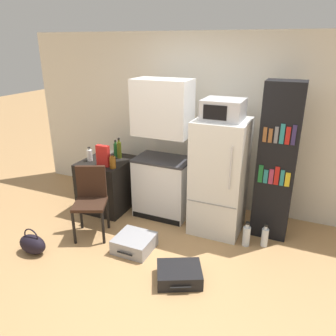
% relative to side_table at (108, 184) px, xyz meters
% --- Properties ---
extents(ground_plane, '(24.00, 24.00, 0.00)m').
position_rel_side_table_xyz_m(ground_plane, '(1.28, -1.22, -0.38)').
color(ground_plane, tan).
extents(wall_back, '(6.40, 0.10, 2.54)m').
position_rel_side_table_xyz_m(wall_back, '(1.48, 0.78, 0.89)').
color(wall_back, silver).
rests_on(wall_back, ground_plane).
extents(side_table, '(0.68, 0.76, 0.76)m').
position_rel_side_table_xyz_m(side_table, '(0.00, 0.00, 0.00)').
color(side_table, black).
rests_on(side_table, ground_plane).
extents(kitchen_hutch, '(0.78, 0.52, 1.95)m').
position_rel_side_table_xyz_m(kitchen_hutch, '(0.86, 0.13, 0.54)').
color(kitchen_hutch, white).
rests_on(kitchen_hutch, ground_plane).
extents(refrigerator, '(0.65, 0.67, 1.51)m').
position_rel_side_table_xyz_m(refrigerator, '(1.70, 0.06, 0.38)').
color(refrigerator, silver).
rests_on(refrigerator, ground_plane).
extents(microwave, '(0.48, 0.45, 0.25)m').
position_rel_side_table_xyz_m(microwave, '(1.70, 0.06, 1.26)').
color(microwave, '#B7B7BC').
rests_on(microwave, refrigerator).
extents(bookshelf, '(0.45, 0.34, 1.99)m').
position_rel_side_table_xyz_m(bookshelf, '(2.37, 0.21, 0.62)').
color(bookshelf, black).
rests_on(bookshelf, ground_plane).
extents(bottle_olive_oil, '(0.07, 0.07, 0.31)m').
position_rel_side_table_xyz_m(bottle_olive_oil, '(0.13, 0.17, 0.51)').
color(bottle_olive_oil, '#566619').
rests_on(bottle_olive_oil, side_table).
extents(bottle_amber_beer, '(0.09, 0.09, 0.21)m').
position_rel_side_table_xyz_m(bottle_amber_beer, '(0.27, -0.23, 0.47)').
color(bottle_amber_beer, brown).
rests_on(bottle_amber_beer, side_table).
extents(bottle_green_tall, '(0.06, 0.06, 0.26)m').
position_rel_side_table_xyz_m(bottle_green_tall, '(0.05, 0.20, 0.49)').
color(bottle_green_tall, '#1E6028').
rests_on(bottle_green_tall, side_table).
extents(bottle_milk_white, '(0.08, 0.08, 0.21)m').
position_rel_side_table_xyz_m(bottle_milk_white, '(-0.21, -0.10, 0.47)').
color(bottle_milk_white, white).
rests_on(bottle_milk_white, side_table).
extents(bowl, '(0.16, 0.16, 0.04)m').
position_rel_side_table_xyz_m(bowl, '(-0.11, 0.26, 0.40)').
color(bowl, silver).
rests_on(bowl, side_table).
extents(cereal_box, '(0.19, 0.07, 0.30)m').
position_rel_side_table_xyz_m(cereal_box, '(0.10, -0.21, 0.53)').
color(cereal_box, red).
rests_on(cereal_box, side_table).
extents(chair, '(0.53, 0.53, 0.91)m').
position_rel_side_table_xyz_m(chair, '(0.22, -0.71, 0.16)').
color(chair, black).
rests_on(chair, ground_plane).
extents(suitcase_large_flat, '(0.45, 0.46, 0.18)m').
position_rel_side_table_xyz_m(suitcase_large_flat, '(0.92, -0.84, -0.29)').
color(suitcase_large_flat, '#99999E').
rests_on(suitcase_large_flat, ground_plane).
extents(suitcase_small_flat, '(0.59, 0.54, 0.15)m').
position_rel_side_table_xyz_m(suitcase_small_flat, '(1.63, -1.15, -0.30)').
color(suitcase_small_flat, black).
rests_on(suitcase_small_flat, ground_plane).
extents(handbag, '(0.36, 0.20, 0.33)m').
position_rel_side_table_xyz_m(handbag, '(-0.17, -1.40, -0.25)').
color(handbag, black).
rests_on(handbag, ground_plane).
extents(water_bottle_front, '(0.09, 0.09, 0.33)m').
position_rel_side_table_xyz_m(water_bottle_front, '(2.15, -0.20, -0.24)').
color(water_bottle_front, silver).
rests_on(water_bottle_front, ground_plane).
extents(water_bottle_middle, '(0.09, 0.09, 0.31)m').
position_rel_side_table_xyz_m(water_bottle_middle, '(2.37, -0.12, -0.25)').
color(water_bottle_middle, silver).
rests_on(water_bottle_middle, ground_plane).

